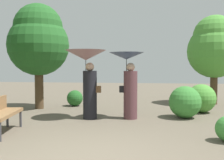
% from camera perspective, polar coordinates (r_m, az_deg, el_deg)
% --- Properties ---
extents(ground_plane, '(40.00, 40.00, 0.00)m').
position_cam_1_polar(ground_plane, '(4.68, -6.46, -16.76)').
color(ground_plane, brown).
extents(person_left, '(1.21, 1.21, 2.06)m').
position_cam_1_polar(person_left, '(7.88, -5.36, 2.31)').
color(person_left, black).
rests_on(person_left, ground).
extents(person_right, '(1.03, 1.03, 1.99)m').
position_cam_1_polar(person_right, '(7.88, 3.61, 0.90)').
color(person_right, '#563338').
rests_on(person_right, ground).
extents(park_bench, '(0.71, 1.56, 0.83)m').
position_cam_1_polar(park_bench, '(6.72, -23.06, -6.38)').
color(park_bench, '#38383D').
rests_on(park_bench, ground).
extents(tree_near_left, '(2.23, 2.23, 3.86)m').
position_cam_1_polar(tree_near_left, '(10.12, -15.65, 8.35)').
color(tree_near_left, '#4C3823').
rests_on(tree_near_left, ground).
extents(tree_near_right, '(2.21, 2.21, 3.66)m').
position_cam_1_polar(tree_near_right, '(11.67, 21.33, 6.76)').
color(tree_near_right, '#4C3823').
rests_on(tree_near_right, ground).
extents(bush_path_left, '(0.97, 0.97, 0.97)m').
position_cam_1_polar(bush_path_left, '(9.46, 18.80, -3.78)').
color(bush_path_left, '#4C9338').
rests_on(bush_path_left, ground).
extents(bush_path_right, '(0.97, 0.97, 0.97)m').
position_cam_1_polar(bush_path_right, '(8.34, 15.52, -4.62)').
color(bush_path_right, '#387F33').
rests_on(bush_path_right, ground).
extents(bush_far_side, '(0.63, 0.63, 0.63)m').
position_cam_1_polar(bush_far_side, '(10.51, -8.05, -3.91)').
color(bush_far_side, '#235B23').
rests_on(bush_far_side, ground).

